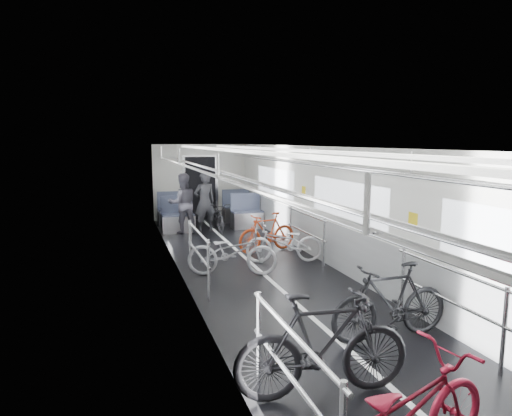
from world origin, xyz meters
The scene contains 10 objects.
car_shell centered at (0.00, 1.78, 1.13)m, with size 3.02×14.01×2.41m.
bike_left_near centered at (-0.62, -4.81, 0.47)m, with size 0.62×1.77×0.93m, color maroon.
bike_left_mid centered at (-0.74, -3.69, 0.54)m, with size 0.51×1.80×1.08m, color black.
bike_left_far centered at (-0.58, 0.58, 0.44)m, with size 0.59×1.69×0.89m, color #A0A0A4.
bike_right_near centered at (0.64, -2.75, 0.50)m, with size 0.47×1.67×1.00m, color black.
bike_right_mid centered at (0.68, 1.14, 0.42)m, with size 0.56×1.60×0.84m, color silver.
bike_right_far centered at (0.64, 2.12, 0.45)m, with size 0.42×1.49×0.89m, color #BB3B17.
bike_aisle centered at (0.08, 4.80, 0.41)m, with size 0.54×1.55×0.81m, color black.
person_standing centered at (-0.29, 4.80, 0.84)m, with size 0.61×0.40×1.67m, color black.
person_seated centered at (-0.89, 4.82, 0.82)m, with size 0.80×0.62×1.64m, color #302E37.
Camera 1 is at (-2.62, -7.53, 2.52)m, focal length 32.00 mm.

